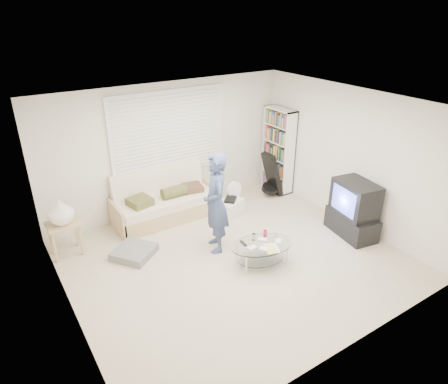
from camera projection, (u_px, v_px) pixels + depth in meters
ground at (234, 259)px, 6.48m from camera, size 5.00×5.00×0.00m
room_shell at (218, 156)px, 6.14m from camera, size 5.02×4.52×2.51m
window_blinds at (169, 134)px, 7.48m from camera, size 2.32×0.08×1.62m
futon_sofa at (165, 203)px, 7.60m from camera, size 1.98×0.80×0.97m
grey_floor_pillow at (134, 252)px, 6.54m from camera, size 0.83×0.83×0.13m
side_table at (61, 214)px, 6.30m from camera, size 0.51×0.41×1.01m
bookshelf at (278, 150)px, 8.56m from camera, size 0.29×0.76×1.81m
guitar_case at (272, 177)px, 8.42m from camera, size 0.41×0.36×0.96m
floor_fan at (234, 192)px, 7.97m from camera, size 0.36×0.24×0.58m
storage_bin at (230, 207)px, 7.79m from camera, size 0.59×0.49×0.35m
tv_unit at (354, 210)px, 6.98m from camera, size 0.65×1.00×1.01m
coffee_table at (262, 248)px, 6.23m from camera, size 1.11×0.84×0.49m
standing_person at (216, 203)px, 6.42m from camera, size 0.59×0.72×1.69m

